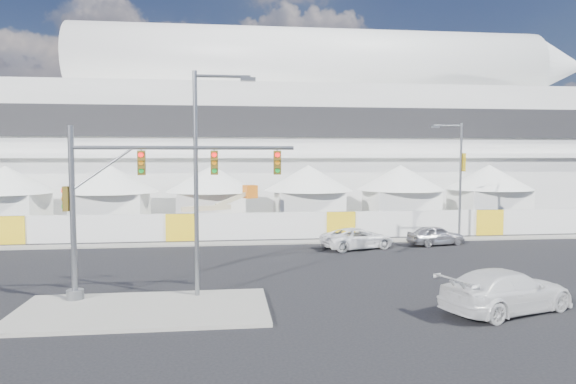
{
  "coord_description": "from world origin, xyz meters",
  "views": [
    {
      "loc": [
        -2.61,
        -23.72,
        6.23
      ],
      "look_at": [
        1.41,
        10.0,
        3.86
      ],
      "focal_mm": 32.0,
      "sensor_mm": 36.0,
      "label": 1
    }
  ],
  "objects": [
    {
      "name": "tent_row",
      "position": [
        0.5,
        24.0,
        3.15
      ],
      "size": [
        53.4,
        8.4,
        5.4
      ],
      "color": "white",
      "rests_on": "ground"
    },
    {
      "name": "boom_lift",
      "position": [
        -4.7,
        16.57,
        1.03
      ],
      "size": [
        7.86,
        3.09,
        3.84
      ],
      "rotation": [
        0.0,
        0.0,
        0.41
      ],
      "color": "orange",
      "rests_on": "ground"
    },
    {
      "name": "traffic_mast",
      "position": [
        -7.03,
        -1.31,
        4.25
      ],
      "size": [
        9.75,
        0.72,
        7.36
      ],
      "color": "gray",
      "rests_on": "median_island"
    },
    {
      "name": "ground",
      "position": [
        0.0,
        0.0,
        0.0
      ],
      "size": [
        160.0,
        160.0,
        0.0
      ],
      "primitive_type": "plane",
      "color": "black",
      "rests_on": "ground"
    },
    {
      "name": "hoarding_fence",
      "position": [
        6.0,
        14.5,
        1.0
      ],
      "size": [
        70.0,
        0.25,
        2.0
      ],
      "primitive_type": "cube",
      "color": "white",
      "rests_on": "ground"
    },
    {
      "name": "lot_car_b",
      "position": [
        25.99,
        17.64,
        0.77
      ],
      "size": [
        2.75,
        4.78,
        1.53
      ],
      "primitive_type": "imported",
      "rotation": [
        0.0,
        0.0,
        1.79
      ],
      "color": "black",
      "rests_on": "ground"
    },
    {
      "name": "pickup_near",
      "position": [
        8.49,
        -4.68,
        0.85
      ],
      "size": [
        4.19,
        6.33,
        1.7
      ],
      "primitive_type": "imported",
      "rotation": [
        0.0,
        0.0,
        1.91
      ],
      "color": "silver",
      "rests_on": "ground"
    },
    {
      "name": "streetlight_curb",
      "position": [
        14.41,
        12.5,
        5.03
      ],
      "size": [
        2.57,
        0.58,
        8.67
      ],
      "color": "gray",
      "rests_on": "ground"
    },
    {
      "name": "far_curb",
      "position": [
        20.0,
        12.5,
        0.06
      ],
      "size": [
        80.0,
        1.2,
        0.12
      ],
      "primitive_type": "cube",
      "color": "gray",
      "rests_on": "ground"
    },
    {
      "name": "streetlight_median",
      "position": [
        -3.69,
        -1.29,
        5.73
      ],
      "size": [
        2.69,
        0.27,
        9.72
      ],
      "color": "slate",
      "rests_on": "median_island"
    },
    {
      "name": "pickup_curb",
      "position": [
        6.13,
        9.81,
        0.7
      ],
      "size": [
        3.61,
        5.46,
        1.39
      ],
      "primitive_type": "imported",
      "rotation": [
        0.0,
        0.0,
        1.85
      ],
      "color": "white",
      "rests_on": "ground"
    },
    {
      "name": "median_island",
      "position": [
        -6.0,
        -3.0,
        0.07
      ],
      "size": [
        10.0,
        5.0,
        0.15
      ],
      "primitive_type": "cube",
      "color": "gray",
      "rests_on": "ground"
    },
    {
      "name": "stadium",
      "position": [
        8.71,
        41.5,
        9.45
      ],
      "size": [
        80.0,
        24.8,
        21.98
      ],
      "color": "silver",
      "rests_on": "ground"
    },
    {
      "name": "sedan_silver",
      "position": [
        11.92,
        10.48,
        0.69
      ],
      "size": [
        2.42,
        4.29,
        1.38
      ],
      "primitive_type": "imported",
      "rotation": [
        0.0,
        0.0,
        1.78
      ],
      "color": "#ADACB1",
      "rests_on": "ground"
    },
    {
      "name": "lot_car_c",
      "position": [
        -10.69,
        18.3,
        0.72
      ],
      "size": [
        2.54,
        5.17,
        1.45
      ],
      "primitive_type": "imported",
      "rotation": [
        0.0,
        0.0,
        1.47
      ],
      "color": "#ABAAAF",
      "rests_on": "ground"
    },
    {
      "name": "lot_car_a",
      "position": [
        17.86,
        18.19,
        0.71
      ],
      "size": [
        4.01,
        4.16,
        1.41
      ],
      "primitive_type": "imported",
      "rotation": [
        0.0,
        0.0,
        0.83
      ],
      "color": "silver",
      "rests_on": "ground"
    }
  ]
}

